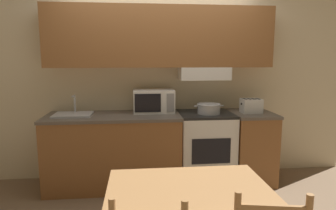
{
  "coord_description": "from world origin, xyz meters",
  "views": [
    {
      "loc": [
        -0.3,
        -3.93,
        1.59
      ],
      "look_at": [
        0.05,
        -0.58,
        1.05
      ],
      "focal_mm": 32.0,
      "sensor_mm": 36.0,
      "label": 1
    }
  ],
  "objects_px": {
    "dining_table": "(189,203)",
    "stove_range": "(205,147)",
    "toaster": "(251,106)",
    "sink_basin": "(73,114)",
    "cooking_pot": "(209,108)",
    "microwave": "(154,101)"
  },
  "relations": [
    {
      "from": "stove_range",
      "to": "dining_table",
      "type": "xyz_separation_m",
      "value": [
        -0.52,
        -1.8,
        0.18
      ]
    },
    {
      "from": "microwave",
      "to": "toaster",
      "type": "bearing_deg",
      "value": -7.16
    },
    {
      "from": "toaster",
      "to": "sink_basin",
      "type": "height_order",
      "value": "sink_basin"
    },
    {
      "from": "dining_table",
      "to": "stove_range",
      "type": "bearing_deg",
      "value": 73.83
    },
    {
      "from": "dining_table",
      "to": "cooking_pot",
      "type": "bearing_deg",
      "value": 72.69
    },
    {
      "from": "toaster",
      "to": "sink_basin",
      "type": "distance_m",
      "value": 2.19
    },
    {
      "from": "stove_range",
      "to": "microwave",
      "type": "xyz_separation_m",
      "value": [
        -0.65,
        0.12,
        0.59
      ]
    },
    {
      "from": "cooking_pot",
      "to": "microwave",
      "type": "xyz_separation_m",
      "value": [
        -0.67,
        0.17,
        0.08
      ]
    },
    {
      "from": "cooking_pot",
      "to": "toaster",
      "type": "height_order",
      "value": "toaster"
    },
    {
      "from": "sink_basin",
      "to": "dining_table",
      "type": "xyz_separation_m",
      "value": [
        1.1,
        -1.79,
        -0.28
      ]
    },
    {
      "from": "cooking_pot",
      "to": "sink_basin",
      "type": "xyz_separation_m",
      "value": [
        -1.64,
        0.04,
        -0.05
      ]
    },
    {
      "from": "stove_range",
      "to": "cooking_pot",
      "type": "xyz_separation_m",
      "value": [
        0.02,
        -0.05,
        0.52
      ]
    },
    {
      "from": "toaster",
      "to": "stove_range",
      "type": "bearing_deg",
      "value": 176.21
    },
    {
      "from": "toaster",
      "to": "cooking_pot",
      "type": "bearing_deg",
      "value": -178.6
    },
    {
      "from": "cooking_pot",
      "to": "microwave",
      "type": "bearing_deg",
      "value": 166.07
    },
    {
      "from": "toaster",
      "to": "dining_table",
      "type": "distance_m",
      "value": 2.1
    },
    {
      "from": "stove_range",
      "to": "cooking_pot",
      "type": "height_order",
      "value": "cooking_pot"
    },
    {
      "from": "cooking_pot",
      "to": "sink_basin",
      "type": "height_order",
      "value": "sink_basin"
    },
    {
      "from": "cooking_pot",
      "to": "sink_basin",
      "type": "distance_m",
      "value": 1.65
    },
    {
      "from": "microwave",
      "to": "sink_basin",
      "type": "distance_m",
      "value": 0.99
    },
    {
      "from": "cooking_pot",
      "to": "toaster",
      "type": "xyz_separation_m",
      "value": [
        0.55,
        0.01,
        0.02
      ]
    },
    {
      "from": "sink_basin",
      "to": "dining_table",
      "type": "relative_size",
      "value": 0.41
    }
  ]
}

